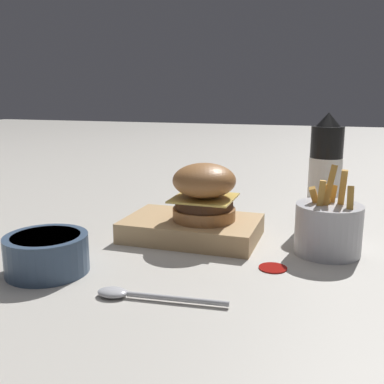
{
  "coord_description": "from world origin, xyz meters",
  "views": [
    {
      "loc": [
        0.19,
        -0.74,
        0.26
      ],
      "look_at": [
        -0.06,
        0.01,
        0.09
      ],
      "focal_mm": 42.0,
      "sensor_mm": 36.0,
      "label": 1
    }
  ],
  "objects_px": {
    "ketchup_bottle": "(325,174)",
    "spoon": "(133,294)",
    "burger": "(204,191)",
    "side_bowl": "(47,253)",
    "fries_basket": "(328,228)",
    "serving_board": "(192,228)"
  },
  "relations": [
    {
      "from": "ketchup_bottle",
      "to": "spoon",
      "type": "relative_size",
      "value": 1.28
    },
    {
      "from": "burger",
      "to": "spoon",
      "type": "distance_m",
      "value": 0.28
    },
    {
      "from": "side_bowl",
      "to": "spoon",
      "type": "xyz_separation_m",
      "value": [
        0.16,
        -0.04,
        -0.02
      ]
    },
    {
      "from": "burger",
      "to": "fries_basket",
      "type": "height_order",
      "value": "fries_basket"
    },
    {
      "from": "fries_basket",
      "to": "side_bowl",
      "type": "height_order",
      "value": "fries_basket"
    },
    {
      "from": "serving_board",
      "to": "spoon",
      "type": "bearing_deg",
      "value": -88.92
    },
    {
      "from": "fries_basket",
      "to": "side_bowl",
      "type": "xyz_separation_m",
      "value": [
        -0.39,
        -0.21,
        -0.01
      ]
    },
    {
      "from": "serving_board",
      "to": "burger",
      "type": "height_order",
      "value": "burger"
    },
    {
      "from": "spoon",
      "to": "ketchup_bottle",
      "type": "bearing_deg",
      "value": -122.61
    },
    {
      "from": "burger",
      "to": "side_bowl",
      "type": "bearing_deg",
      "value": -128.69
    },
    {
      "from": "spoon",
      "to": "fries_basket",
      "type": "bearing_deg",
      "value": -138.42
    },
    {
      "from": "ketchup_bottle",
      "to": "fries_basket",
      "type": "xyz_separation_m",
      "value": [
        0.01,
        -0.18,
        -0.06
      ]
    },
    {
      "from": "burger",
      "to": "ketchup_bottle",
      "type": "height_order",
      "value": "ketchup_bottle"
    },
    {
      "from": "side_bowl",
      "to": "burger",
      "type": "bearing_deg",
      "value": 51.31
    },
    {
      "from": "ketchup_bottle",
      "to": "fries_basket",
      "type": "distance_m",
      "value": 0.19
    },
    {
      "from": "burger",
      "to": "spoon",
      "type": "relative_size",
      "value": 0.65
    },
    {
      "from": "ketchup_bottle",
      "to": "spoon",
      "type": "distance_m",
      "value": 0.49
    },
    {
      "from": "serving_board",
      "to": "fries_basket",
      "type": "relative_size",
      "value": 1.62
    },
    {
      "from": "side_bowl",
      "to": "serving_board",
      "type": "bearing_deg",
      "value": 54.72
    },
    {
      "from": "fries_basket",
      "to": "side_bowl",
      "type": "bearing_deg",
      "value": -151.95
    },
    {
      "from": "burger",
      "to": "ketchup_bottle",
      "type": "xyz_separation_m",
      "value": [
        0.2,
        0.17,
        0.01
      ]
    },
    {
      "from": "fries_basket",
      "to": "side_bowl",
      "type": "distance_m",
      "value": 0.45
    }
  ]
}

